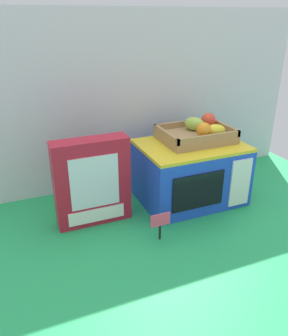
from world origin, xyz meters
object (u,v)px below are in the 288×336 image
at_px(cookie_set_box, 92,182).
at_px(price_sign, 160,223).
at_px(toy_microwave, 190,172).
at_px(food_groups_crate, 198,133).

xyz_separation_m(cookie_set_box, price_sign, (0.17, -0.20, -0.09)).
height_order(toy_microwave, cookie_set_box, cookie_set_box).
bearing_deg(cookie_set_box, food_groups_crate, 5.68).
bearing_deg(toy_microwave, price_sign, -136.97).
xyz_separation_m(toy_microwave, food_groups_crate, (0.05, 0.03, 0.15)).
relative_size(food_groups_crate, price_sign, 2.73).
distance_m(toy_microwave, cookie_set_box, 0.41).
bearing_deg(cookie_set_box, toy_microwave, 2.02).
distance_m(toy_microwave, food_groups_crate, 0.16).
bearing_deg(cookie_set_box, price_sign, -49.04).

